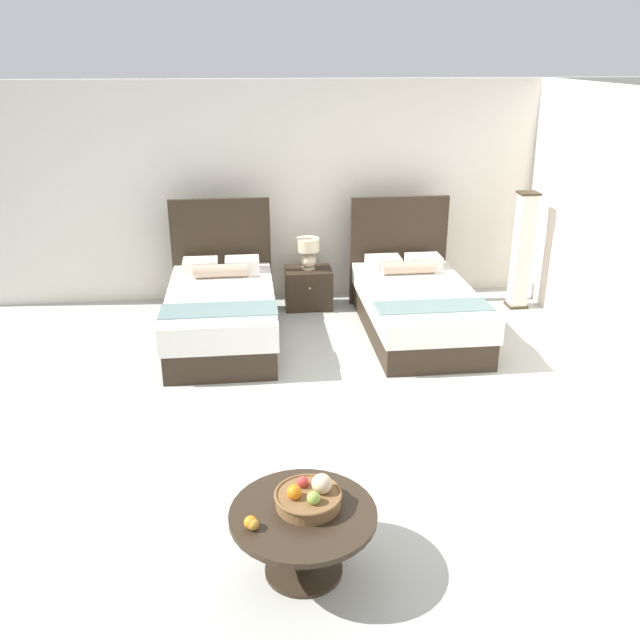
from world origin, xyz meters
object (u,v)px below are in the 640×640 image
object	(u,v)px
table_lamp	(308,251)
fruit_bowl	(309,497)
coffee_table	(303,526)
bed_near_window	(222,311)
floor_lamp_corner	(522,251)
loose_orange	(251,522)
nightstand	(308,288)
bed_near_corner	(416,305)
loose_apple	(253,524)

from	to	relation	value
table_lamp	fruit_bowl	distance (m)	4.48
coffee_table	bed_near_window	bearing A→B (deg)	99.11
fruit_bowl	floor_lamp_corner	bearing A→B (deg)	55.01
bed_near_window	loose_orange	size ratio (longest dim) A/B	26.89
nightstand	bed_near_corner	bearing A→B (deg)	-38.81
table_lamp	loose_orange	distance (m)	4.69
bed_near_window	nightstand	bearing A→B (deg)	41.72
fruit_bowl	floor_lamp_corner	distance (m)	5.11
nightstand	floor_lamp_corner	bearing A→B (deg)	-5.87
bed_near_window	fruit_bowl	xyz separation A→B (m)	(0.62, -3.54, 0.16)
coffee_table	loose_orange	xyz separation A→B (m)	(-0.30, -0.11, 0.14)
bed_near_corner	loose_orange	world-z (taller)	bed_near_corner
table_lamp	loose_orange	world-z (taller)	table_lamp
fruit_bowl	floor_lamp_corner	world-z (taller)	floor_lamp_corner
table_lamp	loose_orange	bearing A→B (deg)	-99.06
coffee_table	fruit_bowl	world-z (taller)	fruit_bowl
bed_near_corner	table_lamp	xyz separation A→B (m)	(-1.11, 0.92, 0.39)
coffee_table	loose_orange	size ratio (longest dim) A/B	11.39
bed_near_window	loose_orange	xyz separation A→B (m)	(0.27, -3.71, 0.14)
fruit_bowl	loose_orange	size ratio (longest dim) A/B	5.28
coffee_table	floor_lamp_corner	world-z (taller)	floor_lamp_corner
nightstand	fruit_bowl	distance (m)	4.47
bed_near_corner	table_lamp	world-z (taller)	bed_near_corner
nightstand	table_lamp	distance (m)	0.46
bed_near_corner	floor_lamp_corner	world-z (taller)	floor_lamp_corner
bed_near_window	loose_apple	distance (m)	3.73
coffee_table	loose_orange	distance (m)	0.35
bed_near_window	coffee_table	size ratio (longest dim) A/B	2.36
fruit_bowl	loose_apple	world-z (taller)	fruit_bowl
loose_orange	bed_near_corner	bearing A→B (deg)	63.50
bed_near_corner	floor_lamp_corner	bearing A→B (deg)	24.11
coffee_table	floor_lamp_corner	xyz separation A→B (m)	(2.97, 4.24, 0.37)
nightstand	loose_orange	xyz separation A→B (m)	(-0.74, -4.61, 0.23)
loose_apple	floor_lamp_corner	xyz separation A→B (m)	(3.26, 4.36, 0.23)
table_lamp	loose_apple	world-z (taller)	table_lamp
bed_near_window	coffee_table	world-z (taller)	bed_near_window
fruit_bowl	table_lamp	bearing A→B (deg)	84.95
coffee_table	nightstand	bearing A→B (deg)	84.48
nightstand	loose_orange	size ratio (longest dim) A/B	7.33
loose_orange	floor_lamp_corner	size ratio (longest dim) A/B	0.05
bed_near_window	table_lamp	world-z (taller)	bed_near_window
nightstand	loose_orange	world-z (taller)	loose_orange
bed_near_corner	fruit_bowl	xyz separation A→B (m)	(-1.51, -3.55, 0.18)
bed_near_corner	coffee_table	size ratio (longest dim) A/B	2.45
nightstand	table_lamp	xyz separation A→B (m)	(0.00, 0.02, 0.46)
table_lamp	floor_lamp_corner	world-z (taller)	floor_lamp_corner
loose_orange	loose_apple	bearing A→B (deg)	-45.71
bed_near_window	floor_lamp_corner	size ratio (longest dim) A/B	1.46
bed_near_corner	loose_orange	distance (m)	4.15
nightstand	loose_apple	size ratio (longest dim) A/B	8.14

